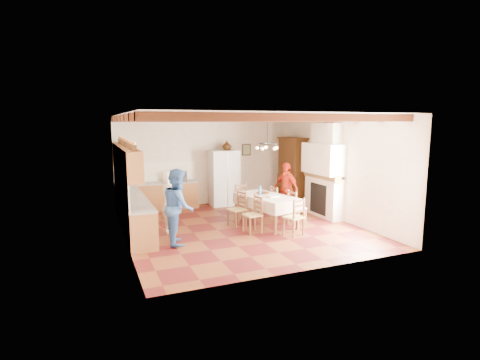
% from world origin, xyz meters
% --- Properties ---
extents(floor, '(6.00, 6.50, 0.02)m').
position_xyz_m(floor, '(0.00, 0.00, -0.01)').
color(floor, '#541616').
rests_on(floor, ground).
extents(ceiling, '(6.00, 6.50, 0.02)m').
position_xyz_m(ceiling, '(0.00, 0.00, 3.01)').
color(ceiling, white).
rests_on(ceiling, ground).
extents(wall_back, '(6.00, 0.02, 3.00)m').
position_xyz_m(wall_back, '(0.00, 3.26, 1.50)').
color(wall_back, beige).
rests_on(wall_back, ground).
extents(wall_front, '(6.00, 0.02, 3.00)m').
position_xyz_m(wall_front, '(0.00, -3.26, 1.50)').
color(wall_front, beige).
rests_on(wall_front, ground).
extents(wall_left, '(0.02, 6.50, 3.00)m').
position_xyz_m(wall_left, '(-3.01, 0.00, 1.50)').
color(wall_left, beige).
rests_on(wall_left, ground).
extents(wall_right, '(0.02, 6.50, 3.00)m').
position_xyz_m(wall_right, '(3.01, 0.00, 1.50)').
color(wall_right, beige).
rests_on(wall_right, ground).
extents(ceiling_beams, '(6.00, 6.30, 0.16)m').
position_xyz_m(ceiling_beams, '(0.00, 0.00, 2.91)').
color(ceiling_beams, '#3A1A0D').
rests_on(ceiling_beams, ground).
extents(lower_cabinets_left, '(0.60, 4.30, 0.86)m').
position_xyz_m(lower_cabinets_left, '(-2.70, 1.05, 0.43)').
color(lower_cabinets_left, brown).
rests_on(lower_cabinets_left, ground).
extents(lower_cabinets_back, '(2.30, 0.60, 0.86)m').
position_xyz_m(lower_cabinets_back, '(-1.55, 2.95, 0.43)').
color(lower_cabinets_back, brown).
rests_on(lower_cabinets_back, ground).
extents(countertop_left, '(0.62, 4.30, 0.04)m').
position_xyz_m(countertop_left, '(-2.70, 1.05, 0.88)').
color(countertop_left, gray).
rests_on(countertop_left, lower_cabinets_left).
extents(countertop_back, '(2.34, 0.62, 0.04)m').
position_xyz_m(countertop_back, '(-1.55, 2.95, 0.88)').
color(countertop_back, gray).
rests_on(countertop_back, lower_cabinets_back).
extents(backsplash_left, '(0.03, 4.30, 0.60)m').
position_xyz_m(backsplash_left, '(-2.98, 1.05, 1.20)').
color(backsplash_left, '#EEEACD').
rests_on(backsplash_left, ground).
extents(backsplash_back, '(2.30, 0.03, 0.60)m').
position_xyz_m(backsplash_back, '(-1.55, 3.23, 1.20)').
color(backsplash_back, '#EEEACD').
rests_on(backsplash_back, ground).
extents(upper_cabinets, '(0.35, 4.20, 0.70)m').
position_xyz_m(upper_cabinets, '(-2.83, 1.05, 1.85)').
color(upper_cabinets, brown).
rests_on(upper_cabinets, ground).
extents(fireplace, '(0.56, 1.60, 2.80)m').
position_xyz_m(fireplace, '(2.72, 0.20, 1.40)').
color(fireplace, beige).
rests_on(fireplace, ground).
extents(wall_picture, '(0.34, 0.03, 0.42)m').
position_xyz_m(wall_picture, '(1.55, 3.23, 1.85)').
color(wall_picture, '#322718').
rests_on(wall_picture, ground).
extents(refrigerator, '(0.97, 0.80, 1.88)m').
position_xyz_m(refrigerator, '(0.55, 2.85, 0.94)').
color(refrigerator, silver).
rests_on(refrigerator, floor).
extents(hutch, '(0.57, 1.29, 2.31)m').
position_xyz_m(hutch, '(2.75, 2.03, 1.16)').
color(hutch, '#33190A').
rests_on(hutch, floor).
extents(dining_table, '(1.34, 2.05, 0.82)m').
position_xyz_m(dining_table, '(0.76, -0.02, 0.74)').
color(dining_table, white).
rests_on(dining_table, floor).
extents(chandelier, '(0.47, 0.47, 0.03)m').
position_xyz_m(chandelier, '(0.76, -0.02, 2.25)').
color(chandelier, black).
rests_on(chandelier, ground).
extents(chair_left_near, '(0.44, 0.45, 0.96)m').
position_xyz_m(chair_left_near, '(0.10, -0.54, 0.48)').
color(chair_left_near, brown).
rests_on(chair_left_near, floor).
extents(chair_left_far, '(0.49, 0.51, 0.96)m').
position_xyz_m(chair_left_far, '(-0.04, 0.18, 0.48)').
color(chair_left_far, brown).
rests_on(chair_left_far, floor).
extents(chair_right_near, '(0.44, 0.46, 0.96)m').
position_xyz_m(chair_right_near, '(1.59, -0.26, 0.48)').
color(chair_right_near, brown).
rests_on(chair_right_near, floor).
extents(chair_right_far, '(0.40, 0.42, 0.96)m').
position_xyz_m(chair_right_far, '(1.43, 0.50, 0.48)').
color(chair_right_far, brown).
rests_on(chair_right_far, floor).
extents(chair_end_near, '(0.52, 0.50, 0.96)m').
position_xyz_m(chair_end_near, '(0.96, -1.15, 0.48)').
color(chair_end_near, brown).
rests_on(chair_end_near, floor).
extents(chair_end_far, '(0.43, 0.41, 0.96)m').
position_xyz_m(chair_end_far, '(0.56, 1.16, 0.48)').
color(chair_end_far, brown).
rests_on(chair_end_far, floor).
extents(person_man, '(0.52, 0.67, 1.62)m').
position_xyz_m(person_man, '(-1.92, 0.08, 0.81)').
color(person_man, silver).
rests_on(person_man, floor).
extents(person_woman_blue, '(0.78, 0.94, 1.77)m').
position_xyz_m(person_woman_blue, '(-1.86, -0.69, 0.88)').
color(person_woman_blue, '#3863AA').
rests_on(person_woman_blue, floor).
extents(person_woman_red, '(0.64, 1.02, 1.61)m').
position_xyz_m(person_woman_red, '(1.85, 0.84, 0.81)').
color(person_woman_red, red).
rests_on(person_woman_red, floor).
extents(microwave, '(0.64, 0.51, 0.31)m').
position_xyz_m(microwave, '(-0.99, 2.95, 1.06)').
color(microwave, silver).
rests_on(microwave, countertop_back).
extents(fridge_vase, '(0.39, 0.39, 0.32)m').
position_xyz_m(fridge_vase, '(0.67, 2.85, 2.05)').
color(fridge_vase, '#33190A').
rests_on(fridge_vase, refrigerator).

